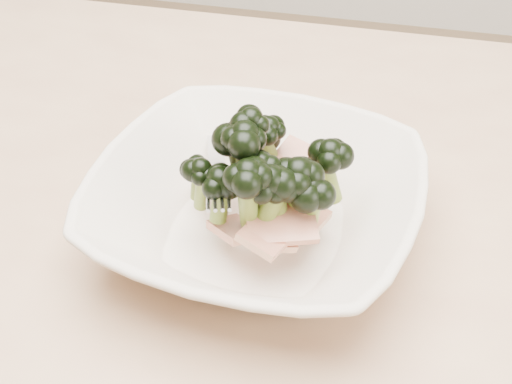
{
  "coord_description": "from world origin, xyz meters",
  "views": [
    {
      "loc": [
        0.17,
        -0.47,
        1.17
      ],
      "look_at": [
        0.07,
        -0.02,
        0.8
      ],
      "focal_mm": 50.0,
      "sensor_mm": 36.0,
      "label": 1
    }
  ],
  "objects": [
    {
      "name": "broccoli_dish",
      "position": [
        0.07,
        -0.02,
        0.79
      ],
      "size": [
        0.3,
        0.3,
        0.13
      ],
      "color": "beige",
      "rests_on": "dining_table"
    },
    {
      "name": "dining_table",
      "position": [
        0.0,
        0.0,
        0.65
      ],
      "size": [
        1.2,
        0.8,
        0.75
      ],
      "color": "tan",
      "rests_on": "ground"
    }
  ]
}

